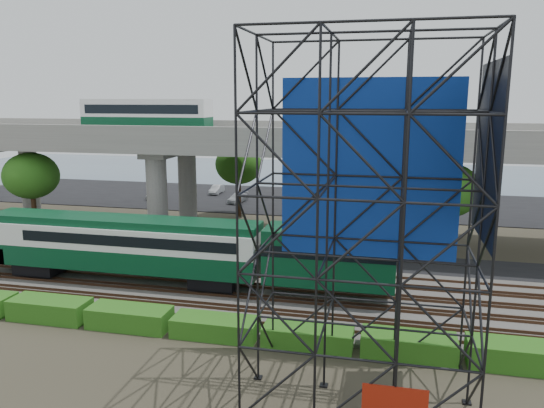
# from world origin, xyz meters

# --- Properties ---
(ground) EXTENTS (140.00, 140.00, 0.00)m
(ground) POSITION_xyz_m (0.00, 0.00, 0.00)
(ground) COLOR #474233
(ground) RESTS_ON ground
(ballast_bed) EXTENTS (90.00, 12.00, 0.20)m
(ballast_bed) POSITION_xyz_m (0.00, 2.00, 0.10)
(ballast_bed) COLOR slate
(ballast_bed) RESTS_ON ground
(service_road) EXTENTS (90.00, 5.00, 0.08)m
(service_road) POSITION_xyz_m (0.00, 10.50, 0.04)
(service_road) COLOR black
(service_road) RESTS_ON ground
(parking_lot) EXTENTS (90.00, 18.00, 0.08)m
(parking_lot) POSITION_xyz_m (0.00, 34.00, 0.04)
(parking_lot) COLOR black
(parking_lot) RESTS_ON ground
(harbor_water) EXTENTS (140.00, 40.00, 0.03)m
(harbor_water) POSITION_xyz_m (0.00, 56.00, 0.01)
(harbor_water) COLOR #41556B
(harbor_water) RESTS_ON ground
(rail_tracks) EXTENTS (90.00, 9.52, 0.16)m
(rail_tracks) POSITION_xyz_m (0.00, 2.00, 0.28)
(rail_tracks) COLOR #472D1E
(rail_tracks) RESTS_ON ballast_bed
(commuter_train) EXTENTS (29.30, 3.06, 4.30)m
(commuter_train) POSITION_xyz_m (-5.57, 2.00, 2.88)
(commuter_train) COLOR black
(commuter_train) RESTS_ON rail_tracks
(overpass) EXTENTS (80.00, 12.00, 12.40)m
(overpass) POSITION_xyz_m (-0.90, 16.00, 8.21)
(overpass) COLOR #9E9B93
(overpass) RESTS_ON ground
(scaffold_tower) EXTENTS (9.36, 6.36, 15.00)m
(scaffold_tower) POSITION_xyz_m (8.82, -7.98, 7.47)
(scaffold_tower) COLOR black
(scaffold_tower) RESTS_ON ground
(hedge_strip) EXTENTS (34.60, 1.80, 1.20)m
(hedge_strip) POSITION_xyz_m (1.01, -4.30, 0.56)
(hedge_strip) COLOR #265E15
(hedge_strip) RESTS_ON ground
(trees) EXTENTS (40.94, 16.94, 7.69)m
(trees) POSITION_xyz_m (-4.67, 16.17, 5.57)
(trees) COLOR #382314
(trees) RESTS_ON ground
(suv) EXTENTS (4.99, 3.04, 1.29)m
(suv) POSITION_xyz_m (-8.58, 9.92, 0.73)
(suv) COLOR black
(suv) RESTS_ON service_road
(parked_cars) EXTENTS (37.93, 9.50, 1.28)m
(parked_cars) POSITION_xyz_m (1.62, 33.65, 0.68)
(parked_cars) COLOR #BDBDBD
(parked_cars) RESTS_ON parking_lot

